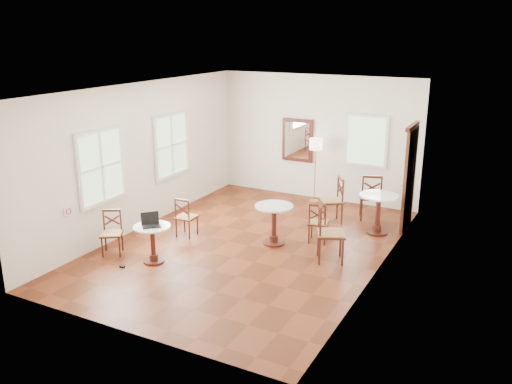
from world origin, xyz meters
TOP-DOWN VIEW (x-y plane):
  - ground at (0.00, 0.00)m, footprint 7.00×7.00m
  - room_shell at (-0.06, 0.27)m, footprint 5.02×7.02m
  - cafe_table_near at (-1.15, -1.46)m, footprint 0.65×0.65m
  - cafe_table_mid at (0.39, 0.31)m, footprint 0.74×0.74m
  - cafe_table_back at (2.01, 1.80)m, footprint 0.78×0.78m
  - chair_near_a at (-1.35, -0.14)m, footprint 0.39×0.39m
  - chair_near_b at (-2.07, -1.50)m, footprint 0.52×0.52m
  - chair_mid_a at (1.11, 0.78)m, footprint 0.44×0.44m
  - chair_mid_b at (1.60, 0.05)m, footprint 0.65×0.65m
  - chair_back_a at (1.64, 2.57)m, footprint 0.60×0.60m
  - chair_back_b at (0.97, 2.00)m, footprint 0.64×0.64m
  - floor_lamp at (0.10, 3.15)m, footprint 0.30×0.30m
  - laptop at (-1.18, -1.46)m, footprint 0.41×0.41m
  - mouse at (-1.21, -1.30)m, footprint 0.09×0.06m
  - navy_mug at (-1.19, -1.32)m, footprint 0.12×0.08m
  - water_glass at (-1.35, -1.42)m, footprint 0.06×0.06m
  - power_adapter at (-1.50, -1.91)m, footprint 0.09×0.05m

SIDE VIEW (x-z plane):
  - ground at x=0.00m, z-range 0.00..0.00m
  - power_adapter at x=-1.50m, z-range 0.00..0.04m
  - chair_mid_a at x=1.11m, z-range 0.00..0.82m
  - chair_near_a at x=-1.35m, z-range 0.00..0.82m
  - chair_near_b at x=-2.07m, z-range 0.00..0.82m
  - cafe_table_near at x=-1.15m, z-range 0.08..0.77m
  - cafe_table_mid at x=0.39m, z-range 0.09..0.88m
  - chair_back_b at x=0.97m, z-range 0.00..0.99m
  - cafe_table_back at x=2.01m, z-range 0.10..0.92m
  - chair_back_a at x=1.64m, z-range 0.00..1.03m
  - chair_mid_b at x=1.60m, z-range 0.00..1.07m
  - mouse at x=-1.21m, z-range 0.69..0.72m
  - water_glass at x=-1.35m, z-range 0.69..0.78m
  - navy_mug at x=-1.19m, z-range 0.69..0.79m
  - laptop at x=-1.18m, z-range 0.63..0.86m
  - floor_lamp at x=0.10m, z-range 0.54..2.10m
  - room_shell at x=-0.06m, z-range 0.38..3.39m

